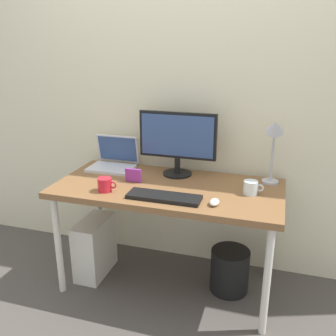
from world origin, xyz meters
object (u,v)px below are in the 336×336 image
(mouse, at_px, (214,202))
(photo_frame, at_px, (133,175))
(keyboard, at_px, (164,197))
(laptop, at_px, (114,160))
(monitor, at_px, (178,140))
(desk_lamp, at_px, (274,137))
(desk, at_px, (168,195))
(glass_cup, at_px, (251,188))
(coffee_mug, at_px, (105,185))
(computer_tower, at_px, (95,247))
(wastebasket, at_px, (230,270))

(mouse, relative_size, photo_frame, 0.82)
(keyboard, bearing_deg, laptop, 139.79)
(monitor, height_order, desk_lamp, desk_lamp)
(laptop, bearing_deg, photo_frame, -43.88)
(keyboard, bearing_deg, desk, 100.75)
(desk, height_order, glass_cup, glass_cup)
(coffee_mug, distance_m, computer_tower, 0.63)
(laptop, bearing_deg, coffee_mug, -72.10)
(desk_lamp, xyz_separation_m, computer_tower, (-1.18, -0.25, -0.85))
(desk_lamp, xyz_separation_m, wastebasket, (-0.21, -0.16, -0.91))
(monitor, xyz_separation_m, laptop, (-0.49, 0.02, -0.19))
(computer_tower, bearing_deg, desk, 2.99)
(desk, distance_m, desk_lamp, 0.77)
(glass_cup, bearing_deg, photo_frame, -178.34)
(monitor, height_order, mouse, monitor)
(desk, bearing_deg, laptop, 154.28)
(laptop, xyz_separation_m, computer_tower, (-0.06, -0.26, -0.59))
(monitor, xyz_separation_m, photo_frame, (-0.24, -0.23, -0.20))
(keyboard, xyz_separation_m, wastebasket, (0.38, 0.27, -0.60))
(desk, distance_m, laptop, 0.55)
(laptop, height_order, computer_tower, laptop)
(monitor, height_order, laptop, monitor)
(coffee_mug, height_order, wastebasket, coffee_mug)
(desk_lamp, distance_m, photo_frame, 0.93)
(photo_frame, bearing_deg, coffee_mug, -119.08)
(wastebasket, bearing_deg, mouse, -107.03)
(mouse, bearing_deg, photo_frame, 160.61)
(coffee_mug, bearing_deg, wastebasket, 18.70)
(desk_lamp, height_order, computer_tower, desk_lamp)
(desk, height_order, mouse, mouse)
(mouse, bearing_deg, laptop, 151.76)
(glass_cup, relative_size, computer_tower, 0.29)
(desk_lamp, bearing_deg, glass_cup, -117.31)
(monitor, xyz_separation_m, coffee_mug, (-0.35, -0.42, -0.21))
(laptop, distance_m, keyboard, 0.69)
(mouse, xyz_separation_m, photo_frame, (-0.58, 0.20, 0.03))
(keyboard, height_order, photo_frame, photo_frame)
(mouse, bearing_deg, keyboard, -179.72)
(laptop, xyz_separation_m, keyboard, (0.53, -0.45, -0.05))
(desk_lamp, distance_m, mouse, 0.60)
(laptop, distance_m, mouse, 0.94)
(desk_lamp, xyz_separation_m, glass_cup, (-0.11, -0.20, -0.28))
(photo_frame, distance_m, wastebasket, 0.92)
(desk_lamp, bearing_deg, coffee_mug, -156.50)
(mouse, relative_size, coffee_mug, 0.73)
(monitor, bearing_deg, desk_lamp, 0.06)
(laptop, xyz_separation_m, coffee_mug, (0.14, -0.44, -0.01))
(coffee_mug, relative_size, glass_cup, 1.00)
(glass_cup, height_order, wastebasket, glass_cup)
(desk, bearing_deg, coffee_mug, -149.50)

